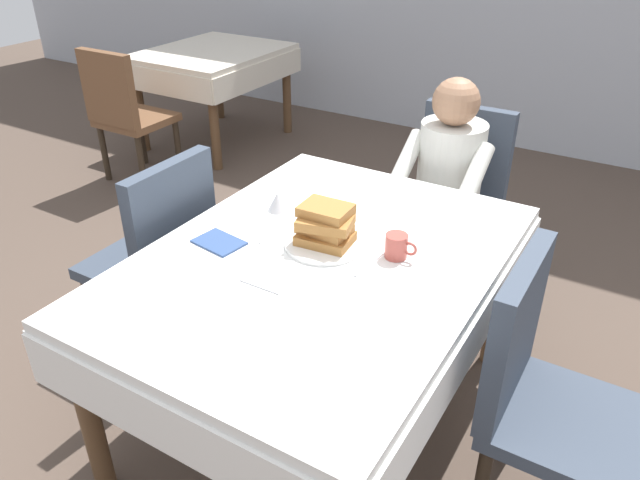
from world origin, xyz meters
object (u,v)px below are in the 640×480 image
fork_left_of_plate (276,234)px  chair_diner (455,191)px  dining_table_main (320,278)px  syrup_pitcher (278,202)px  cup_coffee (397,246)px  spoon_near_edge (260,286)px  plate_breakfast (325,244)px  background_table_far (213,65)px  diner_person (447,176)px  knife_right_of_plate (371,262)px  breakfast_stack (325,225)px  chair_right_side (540,386)px  background_chair_empty (124,109)px  chair_left_side (160,250)px

fork_left_of_plate → chair_diner: bearing=-8.4°
dining_table_main → syrup_pitcher: size_ratio=19.05×
cup_coffee → spoon_near_edge: bearing=-127.1°
plate_breakfast → chair_diner: bearing=85.0°
dining_table_main → fork_left_of_plate: fork_left_of_plate is taller
dining_table_main → spoon_near_edge: 0.28m
chair_diner → background_table_far: (-2.38, 1.03, 0.09)m
chair_diner → fork_left_of_plate: 1.17m
diner_person → knife_right_of_plate: diner_person is taller
breakfast_stack → background_table_far: size_ratio=0.18×
spoon_near_edge → background_table_far: size_ratio=0.13×
breakfast_stack → cup_coffee: 0.25m
syrup_pitcher → dining_table_main: bearing=-33.5°
chair_right_side → spoon_near_edge: bearing=-73.2°
dining_table_main → background_table_far: bearing=136.3°
plate_breakfast → cup_coffee: (0.25, 0.06, 0.03)m
breakfast_stack → fork_left_of_plate: 0.21m
fork_left_of_plate → background_chair_empty: background_chair_empty is taller
chair_diner → syrup_pitcher: 1.07m
breakfast_stack → knife_right_of_plate: 0.21m
chair_right_side → breakfast_stack: (-0.79, 0.07, 0.29)m
cup_coffee → spoon_near_edge: (-0.29, -0.38, -0.04)m
cup_coffee → syrup_pitcher: 0.54m
spoon_near_edge → background_table_far: bearing=132.3°
chair_left_side → cup_coffee: 1.03m
knife_right_of_plate → plate_breakfast: bearing=89.1°
syrup_pitcher → fork_left_of_plate: (0.10, -0.16, -0.04)m
dining_table_main → fork_left_of_plate: bearing=166.5°
chair_right_side → plate_breakfast: (-0.79, 0.07, 0.22)m
plate_breakfast → spoon_near_edge: bearing=-97.6°
chair_left_side → knife_right_of_plate: chair_left_side is taller
knife_right_of_plate → spoon_near_edge: bearing=147.6°
chair_right_side → plate_breakfast: size_ratio=3.32×
breakfast_stack → knife_right_of_plate: (0.19, -0.02, -0.08)m
chair_left_side → syrup_pitcher: (0.46, 0.21, 0.25)m
fork_left_of_plate → knife_right_of_plate: size_ratio=0.90×
chair_diner → spoon_near_edge: chair_diner is taller
cup_coffee → chair_left_side: bearing=-172.6°
chair_left_side → background_table_far: size_ratio=0.83×
plate_breakfast → background_chair_empty: size_ratio=0.30×
diner_person → fork_left_of_plate: (-0.29, -0.96, 0.07)m
knife_right_of_plate → diner_person: bearing=10.7°
spoon_near_edge → background_table_far: spoon_near_edge is taller
plate_breakfast → chair_left_side: bearing=-174.6°
diner_person → chair_right_side: (0.70, -1.01, -0.14)m
chair_right_side → diner_person: bearing=-145.5°
chair_right_side → fork_left_of_plate: bearing=-93.0°
spoon_near_edge → plate_breakfast: bearing=82.2°
cup_coffee → dining_table_main: bearing=-150.0°
chair_diner → background_table_far: 2.59m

